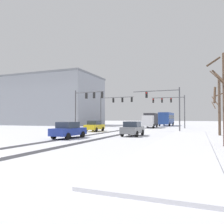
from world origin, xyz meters
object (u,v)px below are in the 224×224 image
traffic_signal_near_left (86,101)px  bus_oncoming (167,118)px  traffic_signal_far_right (171,104)px  office_building_far_left_block (48,101)px  traffic_signal_near_right (166,101)px  traffic_signal_far_left (114,104)px  car_grey_second (133,129)px  bare_tree_sidewalk_mid (219,105)px  box_truck_delivery (150,120)px  car_yellow_cab_lead (95,126)px  car_blue_third (68,130)px

traffic_signal_near_left → bus_oncoming: traffic_signal_near_left is taller
traffic_signal_far_right → office_building_far_left_block: bearing=165.7°
traffic_signal_near_right → bus_oncoming: traffic_signal_near_right is taller
traffic_signal_far_left → car_grey_second: traffic_signal_far_left is taller
bare_tree_sidewalk_mid → box_truck_delivery: bearing=123.7°
traffic_signal_far_right → car_yellow_cab_lead: bearing=-121.6°
traffic_signal_near_right → car_grey_second: size_ratio=1.71×
car_yellow_cab_lead → office_building_far_left_block: (-27.43, 24.74, 6.25)m
car_yellow_cab_lead → bare_tree_sidewalk_mid: bearing=-5.8°
bus_oncoming → box_truck_delivery: bearing=-97.0°
traffic_signal_near_right → bus_oncoming: size_ratio=0.64×
traffic_signal_far_left → traffic_signal_far_right: (10.71, 4.01, -0.02)m
car_blue_third → bare_tree_sidewalk_mid: size_ratio=0.56×
office_building_far_left_block → car_yellow_cab_lead: bearing=-42.0°
traffic_signal_far_right → box_truck_delivery: (-4.25, 0.41, -3.17)m
traffic_signal_far_left → car_blue_third: bearing=-80.2°
traffic_signal_far_right → bare_tree_sidewalk_mid: bearing=-66.6°
traffic_signal_far_right → traffic_signal_near_right: same height
traffic_signal_near_right → box_truck_delivery: size_ratio=0.94×
traffic_signal_far_left → box_truck_delivery: size_ratio=0.96×
traffic_signal_far_left → traffic_signal_near_left: 10.01m
car_grey_second → bare_tree_sidewalk_mid: bare_tree_sidewalk_mid is taller
car_blue_third → office_building_far_left_block: office_building_far_left_block is taller
traffic_signal_near_left → bus_oncoming: 28.94m
traffic_signal_far_left → office_building_far_left_block: office_building_far_left_block is taller
box_truck_delivery → traffic_signal_near_right: bearing=-68.5°
traffic_signal_near_left → box_truck_delivery: (7.27, 14.40, -3.13)m
traffic_signal_near_left → traffic_signal_near_right: bearing=9.9°
traffic_signal_near_left → bus_oncoming: size_ratio=0.59×
bare_tree_sidewalk_mid → traffic_signal_near_right: bearing=142.7°
traffic_signal_near_right → car_yellow_cab_lead: 11.21m
traffic_signal_far_left → traffic_signal_near_right: (11.31, -7.85, -0.34)m
bus_oncoming → traffic_signal_far_left: bearing=-114.8°
car_yellow_cab_lead → box_truck_delivery: bearing=71.8°
bus_oncoming → box_truck_delivery: bus_oncoming is taller
car_yellow_cab_lead → bare_tree_sidewalk_mid: bare_tree_sidewalk_mid is taller
traffic_signal_far_right → car_grey_second: size_ratio=1.58×
traffic_signal_far_left → office_building_far_left_block: 29.47m
traffic_signal_far_right → car_blue_third: bearing=-104.3°
bus_oncoming → traffic_signal_near_right: bearing=-82.7°
traffic_signal_near_left → car_yellow_cab_lead: (2.09, -1.33, -3.95)m
car_grey_second → office_building_far_left_block: size_ratio=0.14×
traffic_signal_near_left → car_grey_second: size_ratio=1.58×
traffic_signal_far_left → bus_oncoming: bearing=65.2°
traffic_signal_far_left → car_grey_second: size_ratio=1.74×
traffic_signal_far_left → office_building_far_left_block: (-26.14, 13.43, 2.24)m
traffic_signal_far_right → bus_oncoming: (-2.64, 13.42, -2.81)m
traffic_signal_near_right → bus_oncoming: bearing=97.3°
car_grey_second → bus_oncoming: (-0.91, 34.85, 1.18)m
office_building_far_left_block → traffic_signal_near_right: bearing=-29.6°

